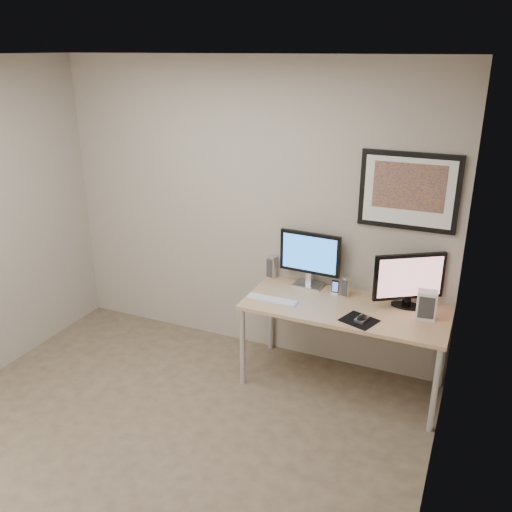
# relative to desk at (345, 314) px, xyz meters

# --- Properties ---
(floor) EXTENTS (3.60, 3.60, 0.00)m
(floor) POSITION_rel_desk_xyz_m (-1.00, -1.35, -0.66)
(floor) COLOR #4F3F31
(floor) RESTS_ON ground
(room) EXTENTS (3.60, 3.60, 3.60)m
(room) POSITION_rel_desk_xyz_m (-1.00, -0.90, 0.98)
(room) COLOR white
(room) RESTS_ON ground
(desk) EXTENTS (1.60, 0.70, 0.73)m
(desk) POSITION_rel_desk_xyz_m (0.00, 0.00, 0.00)
(desk) COLOR #A4874F
(desk) RESTS_ON floor
(framed_art) EXTENTS (0.75, 0.04, 0.60)m
(framed_art) POSITION_rel_desk_xyz_m (0.35, 0.33, 0.96)
(framed_art) COLOR black
(framed_art) RESTS_ON room
(monitor_large) EXTENTS (0.53, 0.18, 0.48)m
(monitor_large) POSITION_rel_desk_xyz_m (-0.39, 0.25, 0.33)
(monitor_large) COLOR #BCBCC1
(monitor_large) RESTS_ON desk
(monitor_tv) EXTENTS (0.50, 0.33, 0.45)m
(monitor_tv) POSITION_rel_desk_xyz_m (0.44, 0.18, 0.30)
(monitor_tv) COLOR black
(monitor_tv) RESTS_ON desk
(speaker_left) EXTENTS (0.10, 0.10, 0.20)m
(speaker_left) POSITION_rel_desk_xyz_m (-0.75, 0.30, 0.17)
(speaker_left) COLOR #BCBCC1
(speaker_left) RESTS_ON desk
(speaker_right) EXTENTS (0.08, 0.08, 0.16)m
(speaker_right) POSITION_rel_desk_xyz_m (-0.05, 0.18, 0.15)
(speaker_right) COLOR #BCBCC1
(speaker_right) RESTS_ON desk
(phone_dock) EXTENTS (0.06, 0.06, 0.12)m
(phone_dock) POSITION_rel_desk_xyz_m (-0.14, 0.18, 0.13)
(phone_dock) COLOR black
(phone_dock) RESTS_ON desk
(keyboard) EXTENTS (0.43, 0.12, 0.01)m
(keyboard) POSITION_rel_desk_xyz_m (-0.58, -0.14, 0.07)
(keyboard) COLOR silver
(keyboard) RESTS_ON desk
(mousepad) EXTENTS (0.31, 0.29, 0.00)m
(mousepad) POSITION_rel_desk_xyz_m (0.16, -0.20, 0.07)
(mousepad) COLOR black
(mousepad) RESTS_ON desk
(mouse) EXTENTS (0.09, 0.13, 0.04)m
(mouse) POSITION_rel_desk_xyz_m (0.18, -0.20, 0.09)
(mouse) COLOR black
(mouse) RESTS_ON mousepad
(fan_unit) EXTENTS (0.15, 0.12, 0.22)m
(fan_unit) POSITION_rel_desk_xyz_m (0.60, 0.05, 0.18)
(fan_unit) COLOR silver
(fan_unit) RESTS_ON desk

